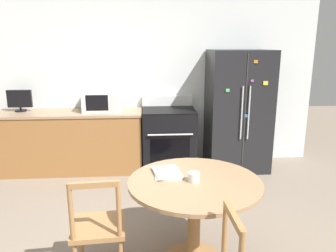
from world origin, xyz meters
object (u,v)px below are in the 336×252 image
(oven_range, at_px, (169,139))
(microwave, at_px, (102,100))
(candle_glass, at_px, (194,178))
(refrigerator, at_px, (238,111))
(dining_chair_left, at_px, (98,228))
(countertop_tv, at_px, (20,100))

(oven_range, relative_size, microwave, 2.02)
(oven_range, relative_size, candle_glass, 11.44)
(refrigerator, relative_size, oven_range, 1.64)
(dining_chair_left, height_order, candle_glass, dining_chair_left)
(oven_range, bearing_deg, countertop_tv, 177.19)
(refrigerator, height_order, countertop_tv, refrigerator)
(oven_range, xyz_separation_m, candle_glass, (0.04, -2.25, 0.33))
(refrigerator, height_order, dining_chair_left, refrigerator)
(refrigerator, bearing_deg, candle_glass, -113.98)
(microwave, relative_size, countertop_tv, 1.55)
(oven_range, bearing_deg, dining_chair_left, -107.36)
(oven_range, bearing_deg, refrigerator, -1.65)
(candle_glass, bearing_deg, oven_range, 91.12)
(microwave, relative_size, dining_chair_left, 0.59)
(refrigerator, bearing_deg, countertop_tv, 177.56)
(microwave, distance_m, candle_glass, 2.53)
(candle_glass, bearing_deg, dining_chair_left, -172.79)
(microwave, bearing_deg, countertop_tv, 177.41)
(refrigerator, distance_m, oven_range, 1.12)
(countertop_tv, distance_m, candle_glass, 3.24)
(refrigerator, distance_m, candle_glass, 2.44)
(dining_chair_left, bearing_deg, countertop_tv, 116.02)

